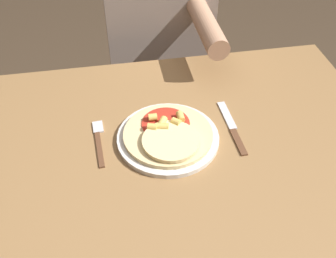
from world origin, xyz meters
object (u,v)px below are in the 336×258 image
dining_table (184,174)px  plate (168,138)px  knife (232,128)px  fork (99,140)px  pizza (168,134)px  person_diner (159,37)px

dining_table → plate: 0.14m
plate → knife: bearing=3.7°
fork → dining_table: bearing=-13.4°
plate → pizza: pizza is taller
dining_table → plate: bearing=149.8°
dining_table → pizza: size_ratio=4.70×
pizza → plate: bearing=87.9°
pizza → knife: size_ratio=1.09×
dining_table → knife: 0.19m
person_diner → plate: bearing=-96.9°
fork → person_diner: person_diner is taller
fork → person_diner: bearing=66.3°
dining_table → pizza: bearing=154.7°
dining_table → pizza: (-0.04, 0.02, 0.15)m
pizza → fork: pizza is taller
pizza → knife: bearing=5.1°
fork → knife: same height
fork → pizza: bearing=-10.5°
pizza → knife: pizza is taller
dining_table → fork: (-0.23, 0.05, 0.12)m
plate → pizza: 0.02m
pizza → knife: 0.19m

